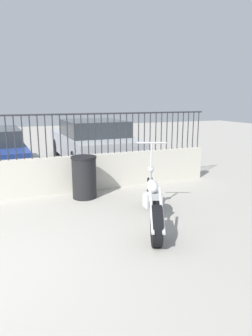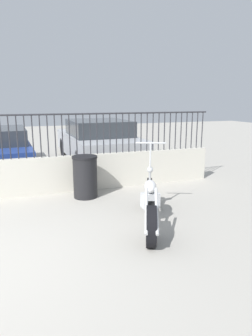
# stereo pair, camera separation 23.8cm
# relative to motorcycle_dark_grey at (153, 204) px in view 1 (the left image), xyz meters

# --- Properties ---
(motorcycle_dark_grey) EXTENTS (0.98, 1.99, 1.26)m
(motorcycle_dark_grey) POSITION_rel_motorcycle_dark_grey_xyz_m (0.00, 0.00, 0.00)
(motorcycle_dark_grey) COLOR black
(motorcycle_dark_grey) RESTS_ON ground_plane
(trash_bin) EXTENTS (0.51, 0.51, 0.86)m
(trash_bin) POSITION_rel_motorcycle_dark_grey_xyz_m (-0.65, 1.79, 0.07)
(trash_bin) COLOR black
(trash_bin) RESTS_ON ground_plane
(car_silver) EXTENTS (1.93, 4.48, 1.35)m
(car_silver) POSITION_rel_motorcycle_dark_grey_xyz_m (0.48, 5.15, 0.32)
(car_silver) COLOR black
(car_silver) RESTS_ON ground_plane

